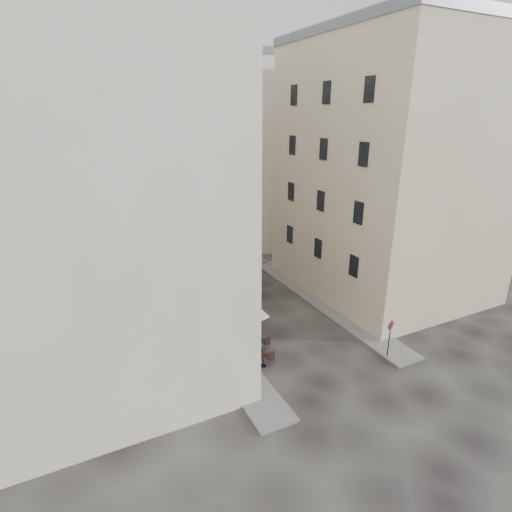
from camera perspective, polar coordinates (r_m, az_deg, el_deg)
ground at (r=26.07m, az=4.61°, el=-10.90°), size 90.00×90.00×0.00m
sidewalk_left at (r=27.60m, az=-7.90°, el=-9.04°), size 2.00×22.00×0.12m
sidewalk_right at (r=30.47m, az=9.06°, el=-6.22°), size 2.00×18.00×0.12m
building_left at (r=22.38m, az=-23.25°, el=10.62°), size 12.20×16.20×20.60m
building_right at (r=32.00m, az=18.47°, el=11.64°), size 12.20×14.20×18.60m
building_back at (r=39.84m, az=-10.79°, el=13.67°), size 18.20×10.20×18.60m
cafe_storefront at (r=24.29m, az=-5.38°, el=-8.28°), size 1.74×7.30×3.50m
stone_steps at (r=36.18m, az=-5.56°, el=-1.21°), size 9.00×3.15×0.80m
bollard_near at (r=23.73m, az=-1.02°, el=-12.70°), size 0.12×0.12×0.98m
bollard_mid at (r=26.50m, az=-4.30°, el=-9.04°), size 0.12×0.12×0.98m
bollard_far at (r=29.43m, az=-6.89°, el=-6.06°), size 0.12×0.12×0.98m
no_parking_sign at (r=23.97m, az=18.62°, el=-10.23°), size 0.53×0.18×2.39m
bistro_table_a at (r=22.73m, az=1.00°, el=-14.55°), size 1.24×0.58×0.87m
bistro_table_b at (r=24.04m, az=0.51°, el=-12.48°), size 1.20×0.56×0.85m
bistro_table_c at (r=26.23m, az=-3.52°, el=-9.44°), size 1.36×0.64×0.96m
bistro_table_d at (r=27.54m, az=-5.30°, el=-8.02°), size 1.31×0.62×0.92m
bistro_table_e at (r=28.33m, az=-5.59°, el=-7.20°), size 1.32×0.62×0.92m
pedestrian at (r=27.21m, az=-2.94°, el=-7.55°), size 0.69×0.68×1.60m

